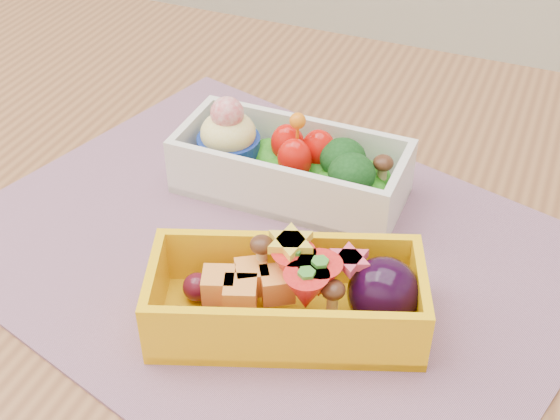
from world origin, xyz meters
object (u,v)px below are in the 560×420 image
at_px(bento_white, 290,165).
at_px(table, 251,346).
at_px(placemat, 268,251).
at_px(bento_yellow, 293,296).

bearing_deg(bento_white, table, -88.72).
relative_size(placemat, bento_yellow, 2.28).
relative_size(bento_white, bento_yellow, 0.95).
xyz_separation_m(placemat, bento_white, (-0.01, 0.08, 0.03)).
xyz_separation_m(table, placemat, (0.01, 0.01, 0.10)).
bearing_deg(placemat, bento_yellow, -54.68).
xyz_separation_m(placemat, bento_yellow, (0.05, -0.06, 0.03)).
xyz_separation_m(bento_white, bento_yellow, (0.06, -0.14, 0.00)).
distance_m(placemat, bento_white, 0.08).
distance_m(table, placemat, 0.10).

